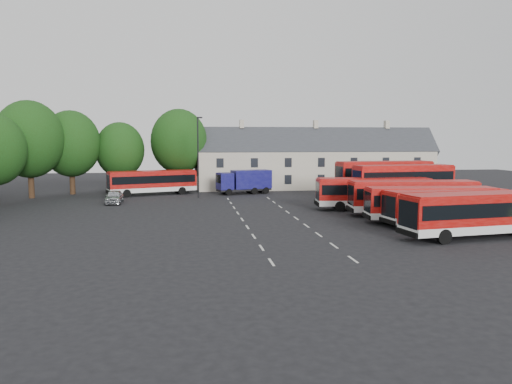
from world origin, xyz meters
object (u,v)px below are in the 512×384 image
bus_dd_south (403,183)px  silver_car (114,197)px  bus_row_a (479,211)px  box_truck (245,181)px  lamppost (198,155)px

bus_dd_south → silver_car: size_ratio=2.48×
bus_row_a → box_truck: 34.97m
lamppost → silver_car: bearing=-156.3°
box_truck → lamppost: lamppost is taller
bus_row_a → lamppost: lamppost is taller
box_truck → bus_dd_south: bearing=-58.6°
bus_row_a → box_truck: size_ratio=1.61×
silver_car → lamppost: (9.60, 4.22, 4.57)m
lamppost → bus_row_a: bearing=-55.2°
bus_row_a → silver_car: size_ratio=2.69×
box_truck → bus_row_a: bearing=-82.4°
silver_car → lamppost: size_ratio=0.45×
box_truck → silver_car: 17.77m
bus_dd_south → silver_car: (-31.37, 6.70, -1.79)m
bus_dd_south → lamppost: (-21.77, 10.92, 2.77)m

